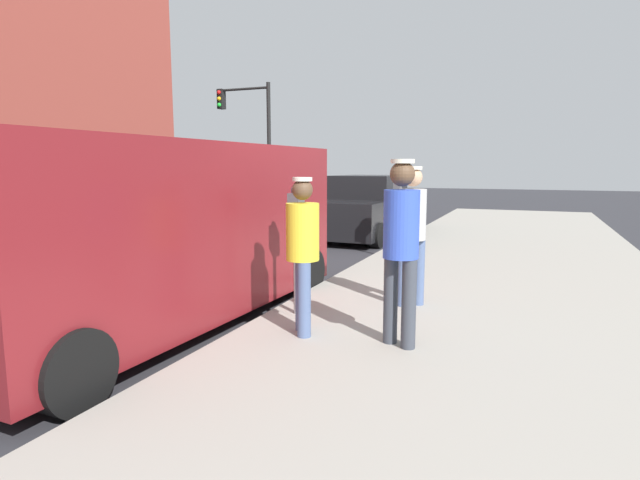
{
  "coord_description": "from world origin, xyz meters",
  "views": [
    {
      "loc": [
        3.87,
        -5.97,
        1.88
      ],
      "look_at": [
        1.65,
        -0.6,
        1.05
      ],
      "focal_mm": 28.81,
      "sensor_mm": 36.0,
      "label": 1
    }
  ],
  "objects": [
    {
      "name": "ground_plane",
      "position": [
        0.0,
        0.0,
        0.0
      ],
      "size": [
        80.0,
        80.0,
        0.0
      ],
      "primitive_type": "plane",
      "color": "#2D2D33"
    },
    {
      "name": "parked_van",
      "position": [
        -0.15,
        -1.18,
        1.15
      ],
      "size": [
        2.29,
        5.27,
        2.15
      ],
      "color": "maroon",
      "rests_on": "ground"
    },
    {
      "name": "traffic_light_corner",
      "position": [
        -6.9,
        12.66,
        3.52
      ],
      "size": [
        2.48,
        0.42,
        5.2
      ],
      "color": "black",
      "rests_on": "ground"
    },
    {
      "name": "pedestrian_in_blue",
      "position": [
        2.74,
        -1.21,
        1.19
      ],
      "size": [
        0.34,
        0.34,
        1.8
      ],
      "color": "#383D47",
      "rests_on": "sidewalk_slab"
    },
    {
      "name": "parked_sedan_ahead",
      "position": [
        -0.22,
        7.18,
        0.75
      ],
      "size": [
        2.07,
        4.46,
        1.65
      ],
      "color": "black",
      "rests_on": "ground"
    },
    {
      "name": "pedestrian_in_gray",
      "position": [
        2.52,
        0.29,
        1.15
      ],
      "size": [
        0.34,
        0.34,
        1.74
      ],
      "color": "#4C608C",
      "rests_on": "sidewalk_slab"
    },
    {
      "name": "parking_meter_near",
      "position": [
        1.35,
        -0.6,
        1.18
      ],
      "size": [
        0.14,
        0.18,
        1.52
      ],
      "color": "gray",
      "rests_on": "sidewalk_slab"
    },
    {
      "name": "sidewalk_slab",
      "position": [
        3.5,
        0.0,
        0.07
      ],
      "size": [
        5.0,
        32.0,
        0.15
      ],
      "primitive_type": "cube",
      "color": "#9E998E",
      "rests_on": "ground"
    },
    {
      "name": "parking_meter_far",
      "position": [
        1.35,
        4.24,
        1.18
      ],
      "size": [
        0.14,
        0.18,
        1.52
      ],
      "color": "gray",
      "rests_on": "sidewalk_slab"
    },
    {
      "name": "pedestrian_in_yellow",
      "position": [
        1.72,
        -1.23,
        1.08
      ],
      "size": [
        0.34,
        0.34,
        1.63
      ],
      "color": "#4C608C",
      "rests_on": "sidewalk_slab"
    }
  ]
}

